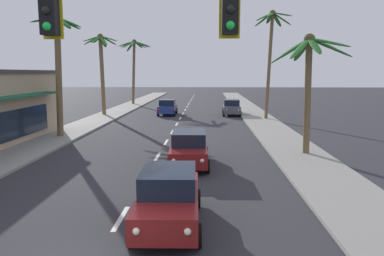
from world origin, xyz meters
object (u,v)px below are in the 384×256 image
object	(u,v)px
sedan_oncoming_far	(168,107)
sedan_parked_nearest_kerb	(232,107)
sedan_lead_at_stop_bar	(169,197)
palm_left_farthest	(134,58)
traffic_signal_mast	(238,45)
palm_right_second	(309,66)
sedan_third_in_queue	(189,148)
palm_left_second	(58,55)
palm_right_third	(271,42)
palm_left_third	(101,60)

from	to	relation	value
sedan_oncoming_far	sedan_parked_nearest_kerb	size ratio (longest dim) A/B	0.99
sedan_lead_at_stop_bar	palm_left_farthest	distance (m)	43.27
traffic_signal_mast	palm_right_second	bearing A→B (deg)	69.16
traffic_signal_mast	sedan_third_in_queue	size ratio (longest dim) A/B	2.42
palm_left_second	traffic_signal_mast	bearing A→B (deg)	-58.60
palm_right_second	sedan_third_in_queue	bearing A→B (deg)	-158.82
sedan_parked_nearest_kerb	palm_left_second	size ratio (longest dim) A/B	0.53
traffic_signal_mast	palm_right_third	world-z (taller)	palm_right_third
traffic_signal_mast	palm_right_third	size ratio (longest dim) A/B	1.05
palm_right_third	sedan_lead_at_stop_bar	bearing A→B (deg)	-105.77
palm_left_second	palm_right_second	bearing A→B (deg)	-17.59
traffic_signal_mast	sedan_oncoming_far	distance (m)	32.85
sedan_oncoming_far	palm_right_second	distance (m)	22.16
palm_left_third	palm_right_second	world-z (taller)	palm_left_third
sedan_third_in_queue	palm_left_third	world-z (taller)	palm_left_third
sedan_lead_at_stop_bar	palm_left_farthest	bearing A→B (deg)	102.43
sedan_parked_nearest_kerb	palm_right_second	bearing A→B (deg)	-81.84
sedan_third_in_queue	palm_left_third	size ratio (longest dim) A/B	0.52
sedan_oncoming_far	palm_right_third	world-z (taller)	palm_right_third
palm_left_farthest	palm_right_third	world-z (taller)	palm_right_third
palm_right_third	palm_right_second	bearing A→B (deg)	-92.00
sedan_third_in_queue	palm_left_farthest	distance (m)	36.42
sedan_lead_at_stop_bar	sedan_third_in_queue	distance (m)	7.20
palm_right_second	palm_left_second	bearing A→B (deg)	162.41
sedan_lead_at_stop_bar	palm_right_third	distance (m)	27.06
traffic_signal_mast	sedan_lead_at_stop_bar	xyz separation A→B (m)	(-1.74, 3.08, -4.22)
sedan_third_in_queue	sedan_lead_at_stop_bar	bearing A→B (deg)	-92.05
traffic_signal_mast	sedan_parked_nearest_kerb	bearing A→B (deg)	86.37
palm_left_second	palm_left_third	distance (m)	13.66
sedan_third_in_queue	sedan_parked_nearest_kerb	xyz separation A→B (m)	(3.53, 21.98, 0.00)
palm_left_third	palm_left_farthest	bearing A→B (deg)	86.78
traffic_signal_mast	palm_right_second	distance (m)	13.62
traffic_signal_mast	palm_left_second	bearing A→B (deg)	121.40
palm_right_second	sedan_oncoming_far	bearing A→B (deg)	116.56
traffic_signal_mast	sedan_lead_at_stop_bar	world-z (taller)	traffic_signal_mast
sedan_third_in_queue	palm_right_second	size ratio (longest dim) A/B	0.68
traffic_signal_mast	palm_right_second	world-z (taller)	traffic_signal_mast
traffic_signal_mast	sedan_parked_nearest_kerb	world-z (taller)	traffic_signal_mast
traffic_signal_mast	palm_right_second	size ratio (longest dim) A/B	1.65
traffic_signal_mast	palm_left_farthest	world-z (taller)	palm_left_farthest
palm_left_second	palm_right_second	distance (m)	16.43
traffic_signal_mast	sedan_parked_nearest_kerb	size ratio (longest dim) A/B	2.42
palm_left_third	palm_right_third	size ratio (longest dim) A/B	0.83
palm_left_second	palm_left_farthest	xyz separation A→B (m)	(-0.17, 27.27, 0.89)
sedan_oncoming_far	palm_left_third	bearing A→B (deg)	-172.48
palm_right_second	palm_right_third	bearing A→B (deg)	88.00
sedan_third_in_queue	sedan_oncoming_far	xyz separation A→B (m)	(-3.41, 21.94, 0.00)
palm_left_third	palm_right_second	size ratio (longest dim) A/B	1.30
sedan_parked_nearest_kerb	palm_right_second	xyz separation A→B (m)	(2.80, -19.53, 4.03)
palm_left_second	sedan_third_in_queue	bearing A→B (deg)	-38.52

